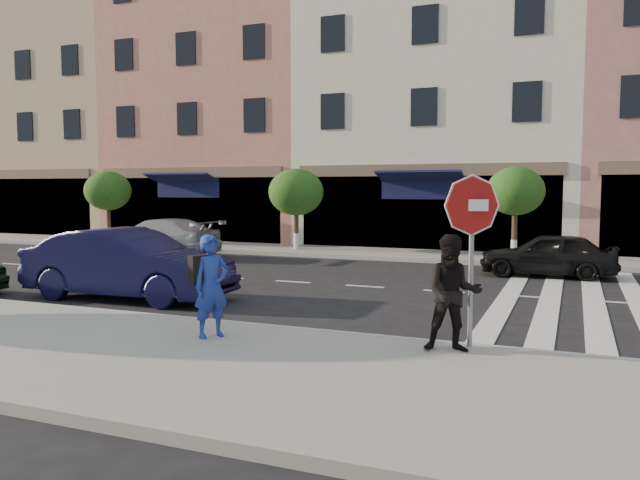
{
  "coord_description": "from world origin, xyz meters",
  "views": [
    {
      "loc": [
        4.86,
        -10.85,
        2.5
      ],
      "look_at": [
        -0.06,
        1.16,
        1.4
      ],
      "focal_mm": 35.0,
      "sensor_mm": 36.0,
      "label": 1
    }
  ],
  "objects_px": {
    "walker": "(453,293)",
    "car_far_left": "(159,238)",
    "photographer": "(211,286)",
    "car_far_mid": "(548,254)",
    "car_near_mid": "(128,264)",
    "stop_sign": "(472,222)"
  },
  "relations": [
    {
      "from": "car_far_mid",
      "to": "car_near_mid",
      "type": "bearing_deg",
      "value": -51.34
    },
    {
      "from": "stop_sign",
      "to": "car_far_left",
      "type": "xyz_separation_m",
      "value": [
        -12.45,
        9.27,
        -1.3
      ]
    },
    {
      "from": "stop_sign",
      "to": "car_near_mid",
      "type": "distance_m",
      "value": 8.15
    },
    {
      "from": "photographer",
      "to": "car_far_left",
      "type": "height_order",
      "value": "photographer"
    },
    {
      "from": "stop_sign",
      "to": "car_near_mid",
      "type": "relative_size",
      "value": 0.53
    },
    {
      "from": "car_near_mid",
      "to": "car_far_left",
      "type": "relative_size",
      "value": 1.0
    },
    {
      "from": "stop_sign",
      "to": "car_far_mid",
      "type": "bearing_deg",
      "value": 69.41
    },
    {
      "from": "photographer",
      "to": "car_far_mid",
      "type": "bearing_deg",
      "value": 6.15
    },
    {
      "from": "stop_sign",
      "to": "car_far_left",
      "type": "distance_m",
      "value": 15.58
    },
    {
      "from": "photographer",
      "to": "car_far_mid",
      "type": "relative_size",
      "value": 0.44
    },
    {
      "from": "car_far_left",
      "to": "car_near_mid",
      "type": "bearing_deg",
      "value": 37.36
    },
    {
      "from": "car_far_left",
      "to": "car_far_mid",
      "type": "bearing_deg",
      "value": 94.93
    },
    {
      "from": "photographer",
      "to": "car_far_mid",
      "type": "distance_m",
      "value": 11.15
    },
    {
      "from": "photographer",
      "to": "walker",
      "type": "distance_m",
      "value": 3.7
    },
    {
      "from": "stop_sign",
      "to": "car_far_left",
      "type": "relative_size",
      "value": 0.53
    },
    {
      "from": "stop_sign",
      "to": "car_far_mid",
      "type": "xyz_separation_m",
      "value": [
        0.71,
        9.27,
        -1.37
      ]
    },
    {
      "from": "photographer",
      "to": "car_far_mid",
      "type": "height_order",
      "value": "photographer"
    },
    {
      "from": "walker",
      "to": "car_far_left",
      "type": "height_order",
      "value": "walker"
    },
    {
      "from": "car_near_mid",
      "to": "car_far_mid",
      "type": "xyz_separation_m",
      "value": [
        8.52,
        7.3,
        -0.16
      ]
    },
    {
      "from": "walker",
      "to": "car_near_mid",
      "type": "bearing_deg",
      "value": 147.79
    },
    {
      "from": "car_far_mid",
      "to": "stop_sign",
      "type": "bearing_deg",
      "value": -6.31
    },
    {
      "from": "photographer",
      "to": "car_near_mid",
      "type": "bearing_deg",
      "value": 84.36
    }
  ]
}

